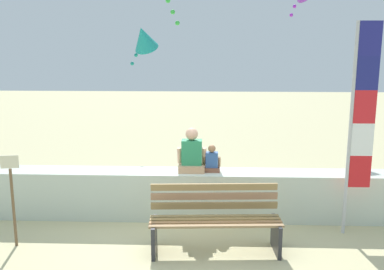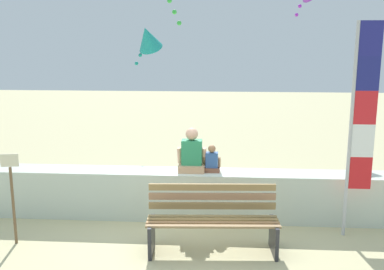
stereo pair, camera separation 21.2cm
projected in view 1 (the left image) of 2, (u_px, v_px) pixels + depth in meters
The scene contains 8 objects.
ground_plane at pixel (179, 239), 6.54m from camera, with size 40.00×40.00×0.00m, color #C6BC8B.
seawall_ledge at pixel (182, 194), 7.29m from camera, with size 6.91×0.54×0.78m, color beige.
park_bench at pixel (215, 220), 6.13m from camera, with size 1.82×0.71×0.88m.
person_adult at pixel (192, 154), 7.16m from camera, with size 0.47×0.34×0.71m.
person_child at pixel (212, 161), 7.17m from camera, with size 0.29×0.21×0.44m.
flag_banner at pixel (359, 117), 6.38m from camera, with size 0.37×0.05×3.12m.
kite_teal at pixel (144, 38), 9.47m from camera, with size 0.73×0.83×0.92m.
sign_post at pixel (12, 193), 6.16m from camera, with size 0.24×0.06×1.32m.
Camera 1 is at (0.43, -6.08, 2.82)m, focal length 41.76 mm.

